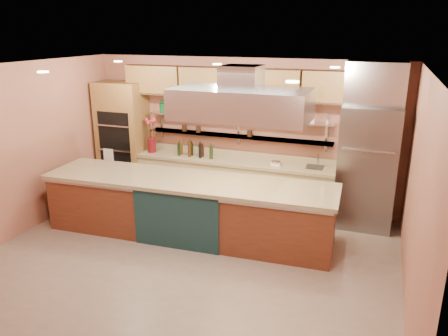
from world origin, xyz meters
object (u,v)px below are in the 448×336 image
at_px(kitchen_scale, 276,162).
at_px(flower_vase, 152,145).
at_px(refrigerator, 367,168).
at_px(island, 188,207).
at_px(copper_kettle, 185,110).
at_px(green_canister, 210,110).

bearing_deg(kitchen_scale, flower_vase, -179.16).
distance_m(refrigerator, flower_vase, 4.13).
xyz_separation_m(island, copper_kettle, (-0.80, 1.64, 1.30)).
height_order(flower_vase, green_canister, green_canister).
bearing_deg(flower_vase, green_canister, 10.63).
distance_m(kitchen_scale, green_canister, 1.63).
bearing_deg(copper_kettle, kitchen_scale, -6.57).
distance_m(island, green_canister, 2.13).
relative_size(kitchen_scale, copper_kettle, 0.95).
bearing_deg(copper_kettle, island, -64.15).
bearing_deg(flower_vase, copper_kettle, 18.91).
relative_size(flower_vase, copper_kettle, 1.65).
bearing_deg(refrigerator, island, -152.29).
height_order(refrigerator, green_canister, refrigerator).
xyz_separation_m(refrigerator, copper_kettle, (-3.49, 0.23, 0.74)).
bearing_deg(green_canister, kitchen_scale, -9.06).
bearing_deg(island, kitchen_scale, 49.23).
height_order(refrigerator, kitchen_scale, refrigerator).
bearing_deg(kitchen_scale, green_canister, 171.78).
distance_m(refrigerator, copper_kettle, 3.57).
xyz_separation_m(island, flower_vase, (-1.44, 1.42, 0.59)).
height_order(refrigerator, island, refrigerator).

